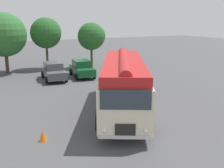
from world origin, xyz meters
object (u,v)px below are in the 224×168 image
(car_mid_left, at_px, (82,68))
(vintage_bus, at_px, (124,81))
(car_near_left, at_px, (54,71))
(traffic_cone, at_px, (43,136))

(car_mid_left, bearing_deg, vintage_bus, -98.03)
(vintage_bus, distance_m, car_mid_left, 10.83)
(car_near_left, xyz_separation_m, traffic_cone, (-4.11, -12.47, -0.57))
(car_mid_left, bearing_deg, traffic_cone, -119.17)
(car_mid_left, bearing_deg, car_near_left, -178.78)
(car_mid_left, distance_m, traffic_cone, 14.36)
(vintage_bus, relative_size, car_mid_left, 2.27)
(vintage_bus, bearing_deg, car_near_left, 97.41)
(car_near_left, height_order, car_mid_left, same)
(car_near_left, height_order, traffic_cone, car_near_left)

